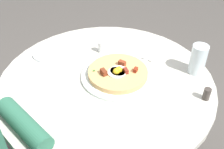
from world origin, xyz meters
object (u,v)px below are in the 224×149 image
dining_table (107,108)px  breakfast_pizza (118,72)px  knife (151,49)px  fork (158,51)px  bread_plate (51,52)px  pizza_plate (118,76)px  pepper_shaker (207,94)px  water_glass (198,59)px  salt_shaker (101,47)px

dining_table → breakfast_pizza: (0.05, -0.02, 0.20)m
dining_table → knife: (0.31, 0.04, 0.18)m
fork → bread_plate: bearing=121.3°
breakfast_pizza → pizza_plate: bearing=44.5°
knife → pepper_shaker: bearing=-122.2°
pizza_plate → fork: bearing=5.2°
breakfast_pizza → fork: (0.27, 0.03, -0.02)m
dining_table → pizza_plate: size_ratio=2.90×
water_glass → breakfast_pizza: bearing=147.7°
fork → pepper_shaker: bearing=-125.3°
dining_table → pizza_plate: pizza_plate is taller
pizza_plate → breakfast_pizza: size_ratio=1.24×
bread_plate → salt_shaker: salt_shaker is taller
fork → knife: size_ratio=1.00×
knife → water_glass: (0.03, -0.24, 0.06)m
bread_plate → pizza_plate: bearing=-67.8°
salt_shaker → fork: bearing=-39.5°
bread_plate → pepper_shaker: (0.32, -0.66, 0.02)m
water_glass → bread_plate: bearing=129.3°
dining_table → salt_shaker: bearing=58.8°
dining_table → salt_shaker: 0.29m
bread_plate → fork: bread_plate is taller
breakfast_pizza → water_glass: 0.34m
fork → pepper_shaker: size_ratio=3.60×
salt_shaker → pepper_shaker: size_ratio=1.13×
pizza_plate → knife: 0.26m
water_glass → pepper_shaker: 0.18m
bread_plate → pepper_shaker: bearing=-63.9°
bread_plate → fork: 0.52m
dining_table → breakfast_pizza: breakfast_pizza is taller
breakfast_pizza → pepper_shaker: 0.37m
bread_plate → fork: bearing=-37.7°
pizza_plate → water_glass: 0.35m
pizza_plate → salt_shaker: bearing=73.4°
fork → dining_table: bearing=160.2°
salt_shaker → pizza_plate: bearing=-106.6°
fork → pepper_shaker: pepper_shaker is taller
water_glass → knife: bearing=97.6°
bread_plate → water_glass: 0.68m
pizza_plate → knife: (0.26, 0.06, 0.00)m
breakfast_pizza → knife: breakfast_pizza is taller
knife → pepper_shaker: size_ratio=3.60×
bread_plate → knife: bearing=-35.4°
dining_table → fork: 0.37m
pepper_shaker → bread_plate: bearing=116.1°
bread_plate → knife: bread_plate is taller
pizza_plate → salt_shaker: (0.06, 0.20, 0.02)m
bread_plate → knife: size_ratio=0.94×
pizza_plate → water_glass: (0.29, -0.18, 0.06)m
pizza_plate → knife: size_ratio=1.74×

